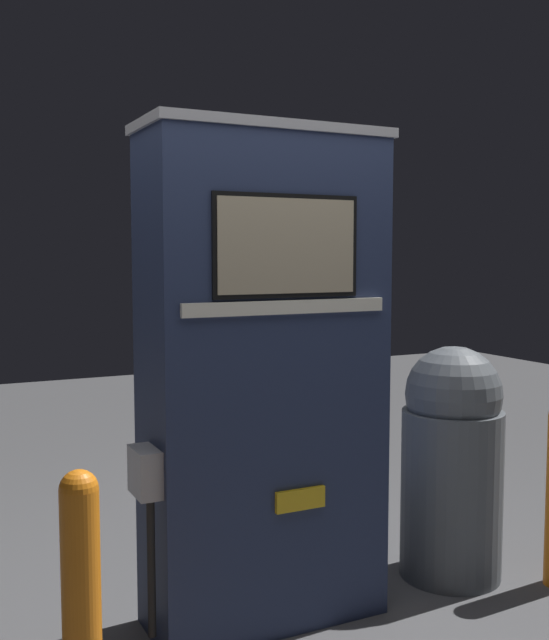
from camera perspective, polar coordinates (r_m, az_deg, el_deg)
name	(u,v)px	position (r m, az deg, el deg)	size (l,w,h in m)	color
ground_plane	(286,638)	(3.39, 0.88, -23.10)	(14.00, 14.00, 0.00)	#4C4C4F
gas_pump	(263,378)	(3.22, -0.87, -4.42)	(1.12, 0.47, 2.13)	#232D4C
safety_bollard	(81,601)	(2.66, -14.50, -20.01)	(0.13, 0.13, 0.91)	orange
trash_bin	(452,460)	(3.85, 13.37, -10.34)	(0.50, 0.50, 1.15)	#51565B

